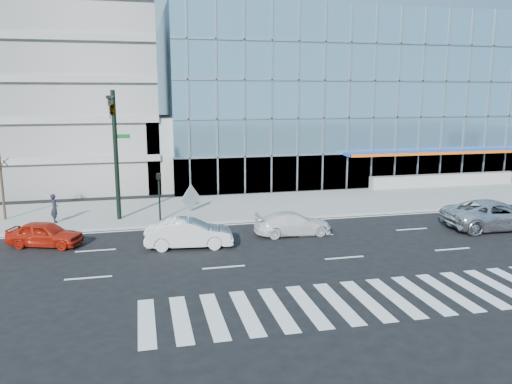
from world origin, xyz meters
TOP-DOWN VIEW (x-y plane):
  - ground at (0.00, 0.00)m, footprint 160.00×160.00m
  - sidewalk at (0.00, 8.00)m, footprint 120.00×8.00m
  - theatre_building at (14.00, 26.00)m, footprint 42.00×26.00m
  - parking_garage at (-20.00, 26.00)m, footprint 24.00×24.00m
  - ramp_block at (-6.00, 18.00)m, footprint 6.00×8.00m
  - traffic_signal at (-11.00, 4.57)m, footprint 1.14×5.74m
  - ped_signal_post at (-8.50, 4.94)m, footprint 0.30×0.33m
  - street_tree_near at (-18.00, 7.50)m, footprint 1.10×1.10m
  - silver_suv at (10.87, -1.00)m, footprint 6.28×3.13m
  - white_suv at (-1.23, 0.55)m, footprint 4.46×1.90m
  - white_sedan at (-7.23, -0.50)m, footprint 4.70×2.08m
  - red_sedan at (-14.62, 1.41)m, footprint 4.20×2.79m
  - pedestrian at (-14.80, 5.94)m, footprint 0.63×0.76m
  - tilted_panel at (-6.37, 6.98)m, footprint 1.37×1.31m

SIDE VIEW (x-z plane):
  - ground at x=0.00m, z-range 0.00..0.00m
  - sidewalk at x=0.00m, z-range 0.00..0.15m
  - white_suv at x=-1.23m, z-range 0.00..1.28m
  - red_sedan at x=-14.62m, z-range 0.00..1.33m
  - white_sedan at x=-7.23m, z-range 0.00..1.50m
  - silver_suv at x=10.87m, z-range 0.00..1.71m
  - pedestrian at x=-14.80m, z-range 0.15..1.93m
  - tilted_panel at x=-6.37m, z-range 0.15..1.99m
  - ped_signal_post at x=-8.50m, z-range 0.64..3.64m
  - ramp_block at x=-6.00m, z-range 0.00..6.00m
  - street_tree_near at x=-18.00m, z-range 1.66..5.89m
  - traffic_signal at x=-11.00m, z-range 2.16..10.16m
  - theatre_building at x=14.00m, z-range 0.00..15.00m
  - parking_garage at x=-20.00m, z-range 0.00..20.00m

